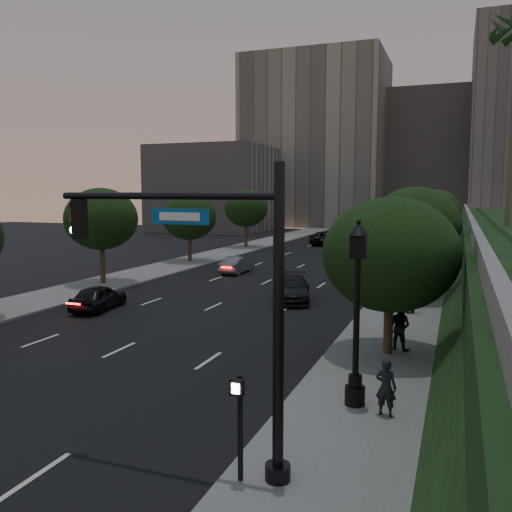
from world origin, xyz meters
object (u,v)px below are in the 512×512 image
at_px(traffic_signal_mast, 231,317).
at_px(sedan_near_right, 292,289).
at_px(sedan_near_left, 99,297).
at_px(pedestrian_b, 399,326).
at_px(sedan_mid_left, 237,265).
at_px(pedestrian_c, 411,296).
at_px(pedestrian_a, 386,387).
at_px(sedan_far_left, 322,238).
at_px(sedan_far_right, 374,249).
at_px(street_lamp, 356,322).

relative_size(traffic_signal_mast, sedan_near_right, 1.39).
height_order(sedan_near_left, pedestrian_b, pedestrian_b).
bearing_deg(sedan_mid_left, pedestrian_c, 143.67).
height_order(sedan_mid_left, pedestrian_a, pedestrian_a).
relative_size(sedan_far_left, sedan_far_right, 1.28).
bearing_deg(sedan_near_right, traffic_signal_mast, -93.11).
distance_m(street_lamp, sedan_mid_left, 27.65).
bearing_deg(sedan_far_right, pedestrian_c, -91.77).
xyz_separation_m(sedan_near_left, sedan_mid_left, (1.87, 15.18, -0.03)).
distance_m(sedan_near_left, pedestrian_c, 16.71).
bearing_deg(traffic_signal_mast, street_lamp, 68.47).
bearing_deg(street_lamp, pedestrian_b, 84.33).
distance_m(sedan_near_left, sedan_far_left, 40.80).
relative_size(street_lamp, sedan_near_right, 1.12).
distance_m(traffic_signal_mast, pedestrian_a, 5.83).
bearing_deg(sedan_near_right, pedestrian_a, -80.42).
xyz_separation_m(traffic_signal_mast, sedan_near_right, (-4.49, 19.66, -2.94)).
relative_size(sedan_mid_left, pedestrian_b, 2.17).
xyz_separation_m(sedan_near_right, pedestrian_b, (7.02, -8.55, 0.37)).
xyz_separation_m(sedan_far_right, pedestrian_b, (5.72, -32.65, 0.33)).
relative_size(street_lamp, sedan_mid_left, 1.36).
distance_m(traffic_signal_mast, pedestrian_b, 11.68).
relative_size(sedan_near_left, sedan_far_left, 0.71).
relative_size(sedan_far_left, pedestrian_a, 3.56).
distance_m(sedan_near_right, pedestrian_a, 17.02).
xyz_separation_m(sedan_near_right, pedestrian_c, (6.92, -1.61, 0.34)).
height_order(sedan_near_left, sedan_far_left, sedan_far_left).
relative_size(traffic_signal_mast, sedan_mid_left, 1.70).
bearing_deg(sedan_near_left, pedestrian_a, 142.96).
xyz_separation_m(pedestrian_b, pedestrian_c, (-0.10, 6.94, -0.03)).
height_order(traffic_signal_mast, pedestrian_b, traffic_signal_mast).
bearing_deg(sedan_near_right, pedestrian_b, -66.60).
relative_size(sedan_far_right, pedestrian_a, 2.78).
distance_m(pedestrian_b, pedestrian_c, 6.95).
relative_size(sedan_far_right, pedestrian_c, 2.46).
xyz_separation_m(sedan_mid_left, sedan_far_right, (8.61, 15.01, 0.09)).
height_order(sedan_far_left, pedestrian_c, pedestrian_c).
bearing_deg(sedan_far_left, pedestrian_a, 86.58).
xyz_separation_m(traffic_signal_mast, street_lamp, (1.90, 4.82, -1.04)).
xyz_separation_m(sedan_near_right, pedestrian_a, (7.34, -15.35, 0.24)).
xyz_separation_m(sedan_mid_left, pedestrian_c, (14.22, -10.70, 0.40)).
relative_size(sedan_near_left, pedestrian_c, 2.23).
bearing_deg(traffic_signal_mast, sedan_far_left, 101.60).
distance_m(sedan_far_right, pedestrian_a, 39.91).
xyz_separation_m(traffic_signal_mast, sedan_mid_left, (-11.80, 28.75, -2.99)).
height_order(sedan_mid_left, sedan_near_right, sedan_near_right).
bearing_deg(sedan_far_left, sedan_mid_left, 69.46).
xyz_separation_m(sedan_far_left, sedan_near_right, (6.65, -34.64, -0.08)).
height_order(traffic_signal_mast, street_lamp, traffic_signal_mast).
bearing_deg(sedan_mid_left, pedestrian_a, 121.57).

